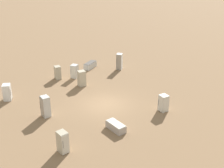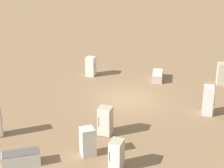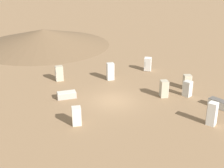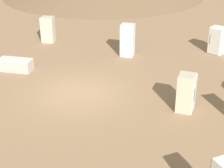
# 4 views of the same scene
# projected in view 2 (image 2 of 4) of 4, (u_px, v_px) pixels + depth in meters

# --- Properties ---
(ground_plane) EXTENTS (1000.00, 1000.00, 0.00)m
(ground_plane) POSITION_uv_depth(u_px,v_px,m) (126.00, 99.00, 24.50)
(ground_plane) COLOR #846647
(discarded_fridge_1) EXTENTS (1.24, 1.84, 0.60)m
(discarded_fridge_1) POSITION_uv_depth(u_px,v_px,m) (157.00, 76.00, 27.61)
(discarded_fridge_1) COLOR #A89E93
(discarded_fridge_1) RESTS_ON ground_plane
(discarded_fridge_2) EXTENTS (0.85, 0.91, 1.41)m
(discarded_fridge_2) POSITION_uv_depth(u_px,v_px,m) (116.00, 154.00, 17.14)
(discarded_fridge_2) COLOR #B2A88E
(discarded_fridge_2) RESTS_ON ground_plane
(discarded_fridge_3) EXTENTS (1.81, 0.86, 0.68)m
(discarded_fridge_3) POSITION_uv_depth(u_px,v_px,m) (21.00, 159.00, 17.47)
(discarded_fridge_3) COLOR silver
(discarded_fridge_3) RESTS_ON ground_plane
(discarded_fridge_4) EXTENTS (0.77, 0.89, 1.56)m
(discarded_fridge_4) POSITION_uv_depth(u_px,v_px,m) (221.00, 73.00, 26.71)
(discarded_fridge_4) COLOR #B2A88E
(discarded_fridge_4) RESTS_ON ground_plane
(discarded_fridge_5) EXTENTS (0.80, 0.75, 1.45)m
(discarded_fridge_5) POSITION_uv_depth(u_px,v_px,m) (88.00, 142.00, 18.14)
(discarded_fridge_5) COLOR silver
(discarded_fridge_5) RESTS_ON ground_plane
(discarded_fridge_7) EXTENTS (0.90, 0.89, 1.45)m
(discarded_fridge_7) POSITION_uv_depth(u_px,v_px,m) (91.00, 66.00, 28.28)
(discarded_fridge_7) COLOR beige
(discarded_fridge_7) RESTS_ON ground_plane
(discarded_fridge_8) EXTENTS (0.93, 0.92, 1.57)m
(discarded_fridge_8) POSITION_uv_depth(u_px,v_px,m) (105.00, 121.00, 20.00)
(discarded_fridge_8) COLOR #B2A88E
(discarded_fridge_8) RESTS_ON ground_plane
(discarded_fridge_9) EXTENTS (0.86, 0.90, 1.79)m
(discarded_fridge_9) POSITION_uv_depth(u_px,v_px,m) (208.00, 100.00, 22.19)
(discarded_fridge_9) COLOR silver
(discarded_fridge_9) RESTS_ON ground_plane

